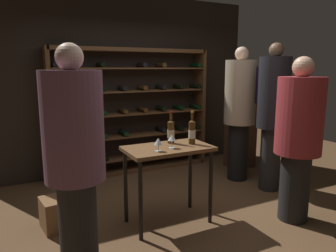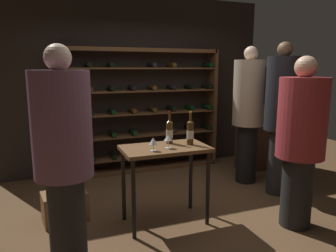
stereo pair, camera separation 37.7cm
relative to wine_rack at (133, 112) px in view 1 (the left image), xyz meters
name	(u,v)px [view 1 (the left image)]	position (x,y,z in m)	size (l,w,h in m)	color
ground_plane	(185,211)	(-0.01, -1.78, -1.01)	(9.97, 9.97, 0.00)	brown
back_wall	(127,84)	(-0.01, 0.21, 0.44)	(4.55, 0.10, 2.92)	black
wine_rack	(133,112)	(0.00, 0.00, 0.00)	(2.66, 0.32, 2.04)	brown
tasting_table	(168,158)	(-0.32, -1.92, -0.26)	(0.94, 0.54, 0.88)	brown
person_bystander_red_print	(74,152)	(-1.39, -2.35, 0.04)	(0.49, 0.49, 1.92)	#262626
person_guest_khaki	(298,134)	(1.01, -2.50, 0.00)	(0.51, 0.51, 1.85)	black
person_guest_plum_blouse	(273,110)	(1.44, -1.68, 0.14)	(0.43, 0.43, 2.07)	#252525
person_guest_blue_shirt	(240,108)	(1.31, -1.13, 0.12)	(0.47, 0.47, 2.04)	black
wine_crate	(65,211)	(-1.37, -1.47, -0.84)	(0.48, 0.34, 0.34)	brown
display_cabinet	(241,125)	(1.77, -0.63, -0.27)	(0.44, 0.36, 1.48)	#4C2D1E
wine_bottle_red_label	(171,131)	(-0.21, -1.78, 0.00)	(0.08, 0.08, 0.37)	#4C3314
wine_bottle_green_slim	(192,132)	(-0.01, -1.92, 0.01)	(0.08, 0.08, 0.38)	#4C3314
wine_glass_stemmed_center	(172,138)	(-0.30, -1.99, -0.02)	(0.09, 0.09, 0.15)	silver
wine_glass_stemmed_right	(158,142)	(-0.49, -2.04, -0.03)	(0.09, 0.09, 0.14)	silver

